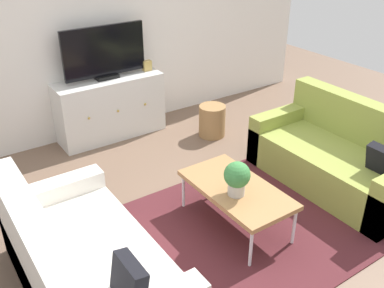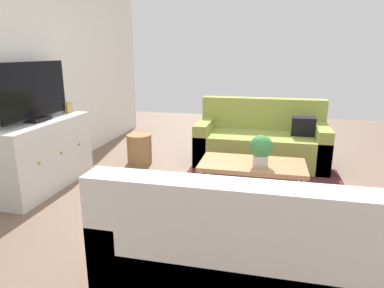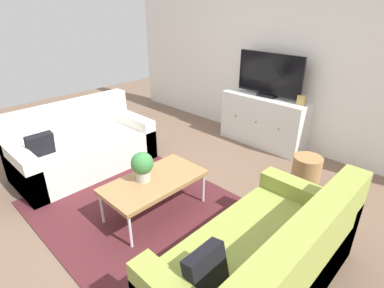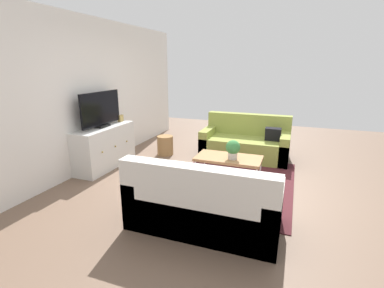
{
  "view_description": "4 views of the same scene",
  "coord_description": "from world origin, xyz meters",
  "px_view_note": "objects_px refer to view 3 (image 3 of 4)",
  "views": [
    {
      "loc": [
        -2.08,
        -2.49,
        2.57
      ],
      "look_at": [
        0.0,
        0.57,
        0.59
      ],
      "focal_mm": 40.62,
      "sensor_mm": 36.0,
      "label": 1
    },
    {
      "loc": [
        -3.3,
        -0.19,
        1.51
      ],
      "look_at": [
        0.0,
        0.57,
        0.59
      ],
      "focal_mm": 31.84,
      "sensor_mm": 36.0,
      "label": 2
    },
    {
      "loc": [
        2.2,
        -1.7,
        2.09
      ],
      "look_at": [
        0.0,
        0.57,
        0.59
      ],
      "focal_mm": 28.44,
      "sensor_mm": 36.0,
      "label": 3
    },
    {
      "loc": [
        -4.24,
        -1.0,
        1.88
      ],
      "look_at": [
        0.0,
        0.57,
        0.59
      ],
      "focal_mm": 26.25,
      "sensor_mm": 36.0,
      "label": 4
    }
  ],
  "objects_px": {
    "coffee_table": "(154,182)",
    "wicker_basket": "(306,172)",
    "couch_left_side": "(81,148)",
    "tv_console": "(264,121)",
    "mantel_clock": "(302,100)",
    "couch_right_side": "(267,265)",
    "flat_screen_tv": "(269,75)",
    "potted_plant": "(142,165)"
  },
  "relations": [
    {
      "from": "couch_right_side",
      "to": "potted_plant",
      "type": "height_order",
      "value": "couch_right_side"
    },
    {
      "from": "mantel_clock",
      "to": "couch_left_side",
      "type": "bearing_deg",
      "value": -128.71
    },
    {
      "from": "mantel_clock",
      "to": "coffee_table",
      "type": "bearing_deg",
      "value": -99.92
    },
    {
      "from": "couch_right_side",
      "to": "potted_plant",
      "type": "bearing_deg",
      "value": -178.84
    },
    {
      "from": "couch_right_side",
      "to": "wicker_basket",
      "type": "bearing_deg",
      "value": 105.6
    },
    {
      "from": "mantel_clock",
      "to": "couch_right_side",
      "type": "bearing_deg",
      "value": -67.64
    },
    {
      "from": "couch_right_side",
      "to": "coffee_table",
      "type": "distance_m",
      "value": 1.39
    },
    {
      "from": "potted_plant",
      "to": "mantel_clock",
      "type": "xyz_separation_m",
      "value": [
        0.48,
        2.4,
        0.25
      ]
    },
    {
      "from": "coffee_table",
      "to": "wicker_basket",
      "type": "xyz_separation_m",
      "value": [
        0.92,
        1.6,
        -0.18
      ]
    },
    {
      "from": "tv_console",
      "to": "flat_screen_tv",
      "type": "distance_m",
      "value": 0.71
    },
    {
      "from": "couch_left_side",
      "to": "tv_console",
      "type": "relative_size",
      "value": 1.3
    },
    {
      "from": "couch_right_side",
      "to": "mantel_clock",
      "type": "relative_size",
      "value": 13.43
    },
    {
      "from": "coffee_table",
      "to": "tv_console",
      "type": "distance_m",
      "value": 2.33
    },
    {
      "from": "tv_console",
      "to": "wicker_basket",
      "type": "xyz_separation_m",
      "value": [
        1.07,
        -0.73,
        -0.18
      ]
    },
    {
      "from": "coffee_table",
      "to": "mantel_clock",
      "type": "bearing_deg",
      "value": 80.08
    },
    {
      "from": "couch_right_side",
      "to": "mantel_clock",
      "type": "bearing_deg",
      "value": 112.36
    },
    {
      "from": "potted_plant",
      "to": "mantel_clock",
      "type": "height_order",
      "value": "mantel_clock"
    },
    {
      "from": "couch_right_side",
      "to": "tv_console",
      "type": "xyz_separation_m",
      "value": [
        -1.53,
        2.37,
        0.1
      ]
    },
    {
      "from": "couch_left_side",
      "to": "coffee_table",
      "type": "bearing_deg",
      "value": 1.92
    },
    {
      "from": "flat_screen_tv",
      "to": "potted_plant",
      "type": "bearing_deg",
      "value": -88.26
    },
    {
      "from": "couch_left_side",
      "to": "wicker_basket",
      "type": "relative_size",
      "value": 4.28
    },
    {
      "from": "couch_left_side",
      "to": "wicker_basket",
      "type": "bearing_deg",
      "value": 34.27
    },
    {
      "from": "couch_left_side",
      "to": "couch_right_side",
      "type": "height_order",
      "value": "same"
    },
    {
      "from": "flat_screen_tv",
      "to": "wicker_basket",
      "type": "xyz_separation_m",
      "value": [
        1.07,
        -0.75,
        -0.89
      ]
    },
    {
      "from": "coffee_table",
      "to": "tv_console",
      "type": "relative_size",
      "value": 0.79
    },
    {
      "from": "potted_plant",
      "to": "couch_left_side",
      "type": "bearing_deg",
      "value": 178.81
    },
    {
      "from": "coffee_table",
      "to": "tv_console",
      "type": "height_order",
      "value": "tv_console"
    },
    {
      "from": "couch_left_side",
      "to": "flat_screen_tv",
      "type": "bearing_deg",
      "value": 60.59
    },
    {
      "from": "tv_console",
      "to": "mantel_clock",
      "type": "height_order",
      "value": "mantel_clock"
    },
    {
      "from": "mantel_clock",
      "to": "wicker_basket",
      "type": "relative_size",
      "value": 0.32
    },
    {
      "from": "coffee_table",
      "to": "wicker_basket",
      "type": "height_order",
      "value": "coffee_table"
    },
    {
      "from": "couch_right_side",
      "to": "mantel_clock",
      "type": "distance_m",
      "value": 2.63
    },
    {
      "from": "couch_left_side",
      "to": "potted_plant",
      "type": "height_order",
      "value": "couch_left_side"
    },
    {
      "from": "couch_left_side",
      "to": "potted_plant",
      "type": "xyz_separation_m",
      "value": [
        1.42,
        -0.03,
        0.3
      ]
    },
    {
      "from": "coffee_table",
      "to": "flat_screen_tv",
      "type": "height_order",
      "value": "flat_screen_tv"
    },
    {
      "from": "couch_right_side",
      "to": "wicker_basket",
      "type": "xyz_separation_m",
      "value": [
        -0.46,
        1.65,
        -0.08
      ]
    },
    {
      "from": "coffee_table",
      "to": "mantel_clock",
      "type": "distance_m",
      "value": 2.4
    },
    {
      "from": "couch_left_side",
      "to": "flat_screen_tv",
      "type": "distance_m",
      "value": 2.86
    },
    {
      "from": "couch_left_side",
      "to": "mantel_clock",
      "type": "relative_size",
      "value": 13.43
    },
    {
      "from": "couch_left_side",
      "to": "couch_right_side",
      "type": "xyz_separation_m",
      "value": [
        2.88,
        0.0,
        0.0
      ]
    },
    {
      "from": "couch_left_side",
      "to": "flat_screen_tv",
      "type": "height_order",
      "value": "flat_screen_tv"
    },
    {
      "from": "mantel_clock",
      "to": "wicker_basket",
      "type": "xyz_separation_m",
      "value": [
        0.52,
        -0.73,
        -0.63
      ]
    }
  ]
}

